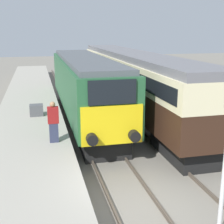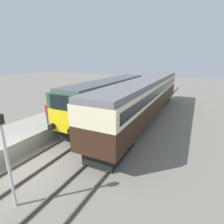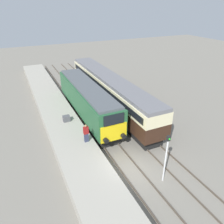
# 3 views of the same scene
# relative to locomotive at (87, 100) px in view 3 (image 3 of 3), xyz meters

# --- Properties ---
(ground_plane) EXTENTS (120.00, 120.00, 0.00)m
(ground_plane) POSITION_rel_locomotive_xyz_m (0.00, -10.07, -2.17)
(ground_plane) COLOR slate
(platform_left) EXTENTS (3.50, 50.00, 0.96)m
(platform_left) POSITION_rel_locomotive_xyz_m (-3.30, -2.07, -1.69)
(platform_left) COLOR #9E998C
(platform_left) RESTS_ON ground_plane
(rails_near_track) EXTENTS (1.51, 60.00, 0.14)m
(rails_near_track) POSITION_rel_locomotive_xyz_m (0.00, -5.07, -2.10)
(rails_near_track) COLOR #4C4238
(rails_near_track) RESTS_ON ground_plane
(rails_far_track) EXTENTS (1.50, 60.00, 0.14)m
(rails_far_track) POSITION_rel_locomotive_xyz_m (3.40, -5.07, -2.10)
(rails_far_track) COLOR #4C4238
(rails_far_track) RESTS_ON ground_plane
(locomotive) EXTENTS (2.70, 14.41, 3.88)m
(locomotive) POSITION_rel_locomotive_xyz_m (0.00, 0.00, 0.00)
(locomotive) COLOR black
(locomotive) RESTS_ON ground_plane
(passenger_carriage) EXTENTS (2.75, 20.52, 4.01)m
(passenger_carriage) POSITION_rel_locomotive_xyz_m (3.40, 1.46, 0.28)
(passenger_carriage) COLOR black
(passenger_carriage) RESTS_ON ground_plane
(person_on_platform) EXTENTS (0.44, 0.26, 1.69)m
(person_on_platform) POSITION_rel_locomotive_xyz_m (-2.22, -6.05, -0.37)
(person_on_platform) COLOR #2D334C
(person_on_platform) RESTS_ON platform_left
(signal_post) EXTENTS (0.24, 0.28, 3.96)m
(signal_post) POSITION_rel_locomotive_xyz_m (1.70, -11.99, 0.18)
(signal_post) COLOR silver
(signal_post) RESTS_ON ground_plane
(luggage_crate) EXTENTS (0.70, 0.56, 0.60)m
(luggage_crate) POSITION_rel_locomotive_xyz_m (-2.89, -1.70, -0.91)
(luggage_crate) COLOR #4C4C51
(luggage_crate) RESTS_ON platform_left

